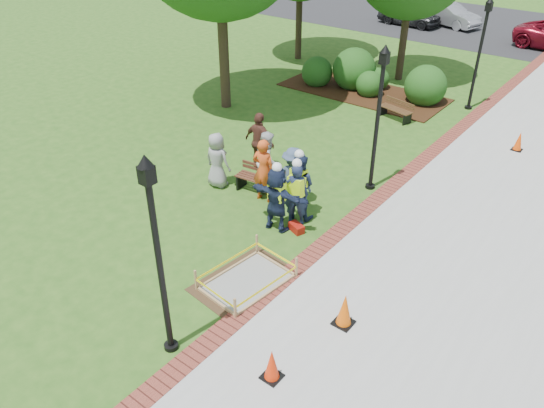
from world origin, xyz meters
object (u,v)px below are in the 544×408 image
Objects in this scene: lamp_near at (157,247)px; hivis_worker_b at (296,192)px; wet_concrete_pad at (247,275)px; bench_near at (260,185)px; cone_front at (272,365)px; hivis_worker_c at (298,185)px; hivis_worker_a at (277,197)px.

lamp_near is 5.37m from hivis_worker_b.
hivis_worker_b is at bearing 102.21° from wet_concrete_pad.
bench_near is at bearing 125.01° from wet_concrete_pad.
cone_front is at bearing -40.17° from wet_concrete_pad.
bench_near is at bearing 130.96° from cone_front.
lamp_near is 2.22× the size of hivis_worker_b.
hivis_worker_c is (-0.15, 0.31, 0.04)m from hivis_worker_b.
wet_concrete_pad is 4.08m from bench_near.
hivis_worker_c is at bearing 103.75° from wet_concrete_pad.
bench_near is 1.80m from hivis_worker_c.
cone_front is at bearing -49.04° from bench_near.
bench_near is 6.77m from cone_front.
bench_near is 2.11× the size of cone_front.
lamp_near is at bearing -162.49° from cone_front.
cone_front is 0.17× the size of lamp_near.
hivis_worker_a is 0.56m from hivis_worker_b.
hivis_worker_c reaches higher than cone_front.
lamp_near is at bearing -82.64° from hivis_worker_b.
cone_front is (2.10, -1.77, 0.11)m from wet_concrete_pad.
hivis_worker_a reaches higher than wet_concrete_pad.
hivis_worker_c is (0.09, 0.82, 0.03)m from hivis_worker_a.
wet_concrete_pad is at bearing -76.25° from hivis_worker_c.
hivis_worker_b is at bearing -20.25° from bench_near.
bench_near is 6.62m from lamp_near.
hivis_worker_a is 1.01× the size of hivis_worker_b.
hivis_worker_a is (-0.90, 4.59, -1.52)m from lamp_near.
lamp_near is 5.67m from hivis_worker_c.
wet_concrete_pad is at bearing -69.34° from hivis_worker_a.
bench_near is at bearing 112.79° from lamp_near.
cone_front is 4.96m from hivis_worker_a.
hivis_worker_a is at bearing -115.16° from hivis_worker_b.
bench_near is (-2.34, 3.34, 0.02)m from wet_concrete_pad.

